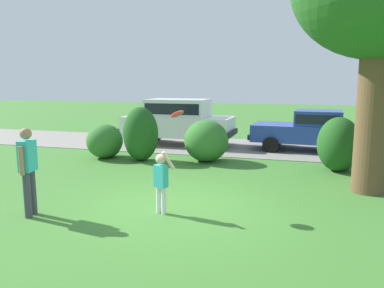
{
  "coord_description": "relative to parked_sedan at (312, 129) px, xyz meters",
  "views": [
    {
      "loc": [
        2.56,
        -7.23,
        2.59
      ],
      "look_at": [
        -0.05,
        1.54,
        1.1
      ],
      "focal_mm": 35.32,
      "sensor_mm": 36.0,
      "label": 1
    }
  ],
  "objects": [
    {
      "name": "parked_sedan",
      "position": [
        0.0,
        0.0,
        0.0
      ],
      "size": [
        4.5,
        2.28,
        1.56
      ],
      "color": "#28429E",
      "rests_on": "ground"
    },
    {
      "name": "shrub_centre",
      "position": [
        -3.39,
        -3.02,
        -0.2
      ],
      "size": [
        1.46,
        1.46,
        1.38
      ],
      "color": "#33702B",
      "rests_on": "ground"
    },
    {
      "name": "driveway_strip",
      "position": [
        -2.87,
        0.0,
        -0.84
      ],
      "size": [
        28.0,
        4.4,
        0.02
      ],
      "primitive_type": "cube",
      "color": "gray",
      "rests_on": "ground"
    },
    {
      "name": "shrub_centre_right",
      "position": [
        0.72,
        -3.24,
        -0.11
      ],
      "size": [
        1.22,
        1.4,
        1.6
      ],
      "color": "#1E511C",
      "rests_on": "ground"
    },
    {
      "name": "frisbee",
      "position": [
        -2.78,
        -7.74,
        1.12
      ],
      "size": [
        0.29,
        0.28,
        0.21
      ],
      "color": "red"
    },
    {
      "name": "child_thrower",
      "position": [
        -2.97,
        -8.2,
        -0.13
      ],
      "size": [
        0.48,
        0.25,
        1.29
      ],
      "color": "white",
      "rests_on": "ground"
    },
    {
      "name": "parked_suv",
      "position": [
        -5.32,
        -0.15,
        0.23
      ],
      "size": [
        4.73,
        2.15,
        1.92
      ],
      "color": "white",
      "rests_on": "ground"
    },
    {
      "name": "shrub_centre_left",
      "position": [
        -5.49,
        -3.55,
        0.06
      ],
      "size": [
        1.17,
        1.13,
        1.81
      ],
      "color": "#1E511C",
      "rests_on": "ground"
    },
    {
      "name": "adult_onlooker",
      "position": [
        -5.38,
        -9.05,
        0.13
      ],
      "size": [
        0.29,
        0.52,
        1.74
      ],
      "color": "#3F3F4C",
      "rests_on": "ground"
    },
    {
      "name": "shrub_near_tree",
      "position": [
        -6.89,
        -3.41,
        -0.3
      ],
      "size": [
        1.21,
        1.36,
        1.18
      ],
      "color": "#33702B",
      "rests_on": "ground"
    },
    {
      "name": "ground_plane",
      "position": [
        -2.87,
        -7.74,
        -0.85
      ],
      "size": [
        80.0,
        80.0,
        0.0
      ],
      "primitive_type": "plane",
      "color": "#3D752D"
    }
  ]
}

